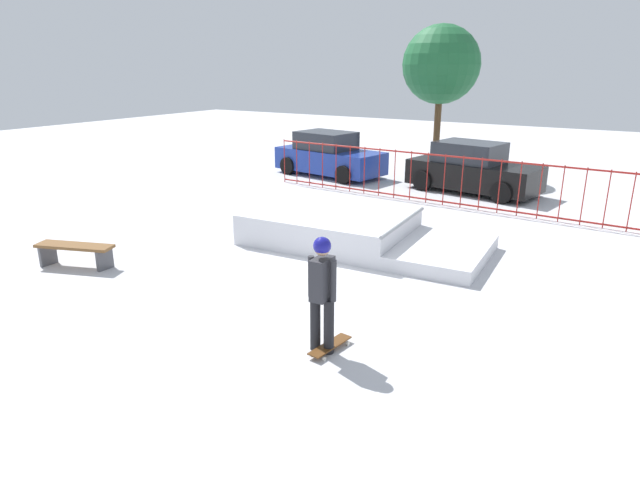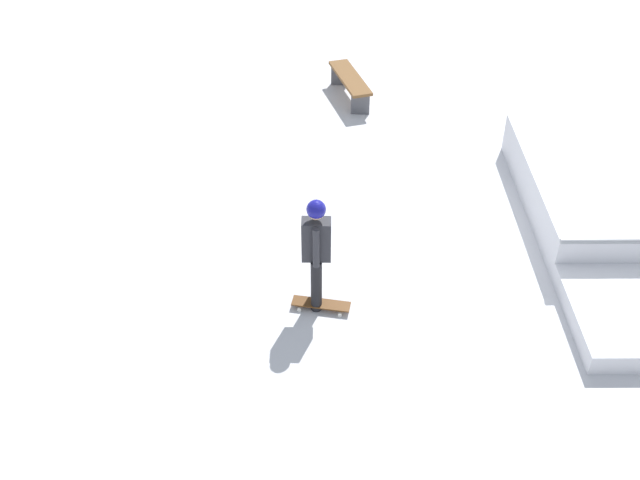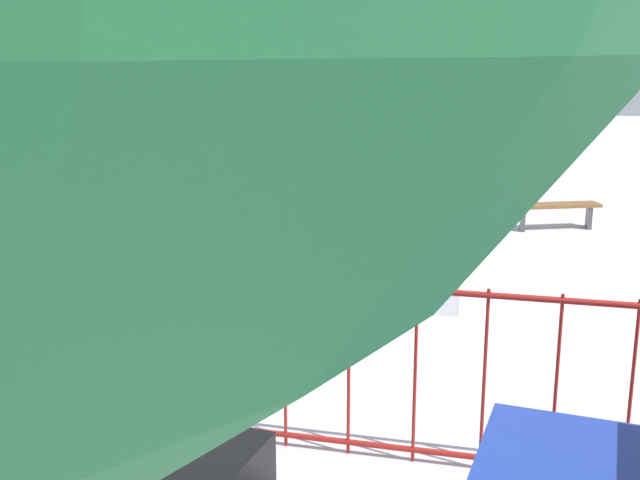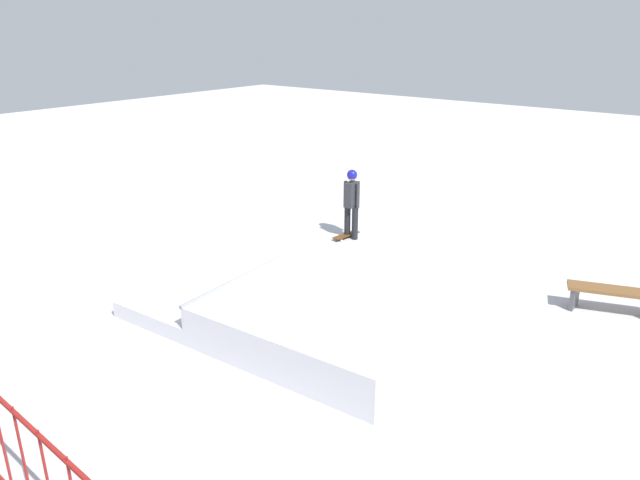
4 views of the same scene
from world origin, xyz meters
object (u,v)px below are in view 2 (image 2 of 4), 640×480
skater (316,246)px  skate_ramp (617,208)px  park_bench (350,82)px  skateboard (321,304)px

skater → skate_ramp: bearing=21.9°
skate_ramp → park_bench: (-3.99, -4.23, 0.04)m
skateboard → park_bench: (-6.16, 0.25, 0.28)m
skate_ramp → skater: (2.07, -4.55, 0.69)m
skate_ramp → skater: skater is taller
skater → park_bench: (-6.07, 0.32, -0.65)m
park_bench → skateboard: bearing=-2.3°
skate_ramp → skateboard: 4.98m
skateboard → park_bench: park_bench is taller
skater → skateboard: size_ratio=2.11×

